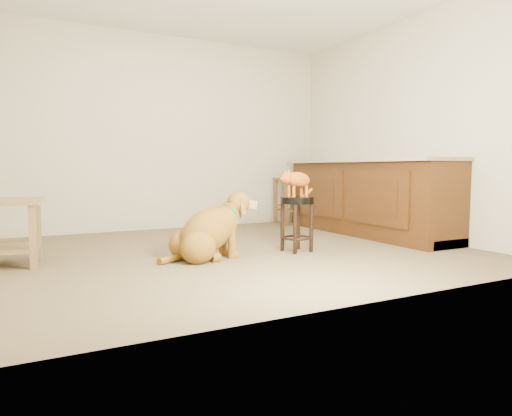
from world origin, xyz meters
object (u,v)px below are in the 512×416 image
tabby_kitten (296,180)px  padded_stool (297,213)px  wood_stool (289,200)px  side_table (7,222)px  golden_retriever (208,233)px

tabby_kitten → padded_stool: bearing=-5.7°
padded_stool → wood_stool: size_ratio=0.79×
side_table → golden_retriever: bearing=-17.5°
padded_stool → wood_stool: (1.15, 2.01, -0.03)m
padded_stool → golden_retriever: size_ratio=0.53×
wood_stool → tabby_kitten: 2.35m
wood_stool → side_table: 3.96m
padded_stool → tabby_kitten: size_ratio=1.17×
side_table → golden_retriever: (1.61, -0.51, -0.13)m
side_table → padded_stool: bearing=-12.3°
side_table → golden_retriever: 1.69m
tabby_kitten → golden_retriever: bearing=170.7°
golden_retriever → tabby_kitten: bearing=-10.3°
padded_stool → wood_stool: bearing=60.2°
padded_stool → side_table: 2.59m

